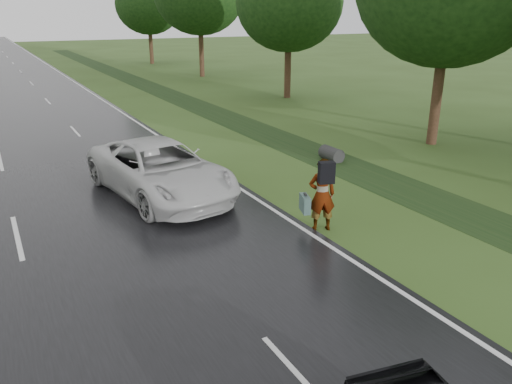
{
  "coord_description": "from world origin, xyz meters",
  "views": [
    {
      "loc": [
        -0.2,
        -5.22,
        5.48
      ],
      "look_at": [
        5.37,
        4.98,
        1.3
      ],
      "focal_mm": 35.0,
      "sensor_mm": 36.0,
      "label": 1
    }
  ],
  "objects": [
    {
      "name": "drainage_ditch",
      "position": [
        11.5,
        18.71,
        0.04
      ],
      "size": [
        2.2,
        120.0,
        0.56
      ],
      "color": "black",
      "rests_on": "ground"
    },
    {
      "name": "pedestrian",
      "position": [
        7.17,
        4.71,
        1.02
      ],
      "size": [
        0.96,
        0.98,
        1.98
      ],
      "rotation": [
        0.0,
        0.0,
        2.81
      ],
      "color": "#A5998C",
      "rests_on": "ground"
    },
    {
      "name": "white_pickup",
      "position": [
        4.29,
        9.23,
        0.89
      ],
      "size": [
        3.64,
        6.43,
        1.69
      ],
      "primitive_type": "imported",
      "rotation": [
        0.0,
        0.0,
        0.14
      ],
      "color": "silver",
      "rests_on": "road"
    },
    {
      "name": "tree_east_f",
      "position": [
        17.5,
        52.0,
        6.37
      ],
      "size": [
        7.2,
        7.2,
        9.62
      ],
      "color": "#3B2818",
      "rests_on": "ground"
    },
    {
      "name": "tree_east_c",
      "position": [
        18.2,
        24.0,
        6.14
      ],
      "size": [
        7.0,
        7.0,
        9.29
      ],
      "color": "#3B2818",
      "rests_on": "ground"
    },
    {
      "name": "edge_stripe_east",
      "position": [
        6.75,
        45.0,
        0.04
      ],
      "size": [
        0.12,
        180.0,
        0.01
      ],
      "primitive_type": "cube",
      "color": "silver",
      "rests_on": "road"
    }
  ]
}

